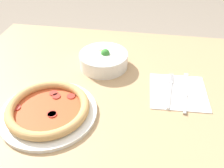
# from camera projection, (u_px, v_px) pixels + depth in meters

# --- Properties ---
(dining_table) EXTENTS (1.09, 0.86, 0.75)m
(dining_table) POSITION_uv_depth(u_px,v_px,m) (107.00, 114.00, 0.90)
(dining_table) COLOR tan
(dining_table) RESTS_ON ground_plane
(pizza) EXTENTS (0.28, 0.28, 0.04)m
(pizza) POSITION_uv_depth(u_px,v_px,m) (48.00, 110.00, 0.72)
(pizza) COLOR white
(pizza) RESTS_ON dining_table
(bowl) EXTENTS (0.18, 0.18, 0.07)m
(bowl) POSITION_uv_depth(u_px,v_px,m) (103.00, 59.00, 0.91)
(bowl) COLOR white
(bowl) RESTS_ON dining_table
(napkin) EXTENTS (0.19, 0.19, 0.00)m
(napkin) POSITION_uv_depth(u_px,v_px,m) (178.00, 92.00, 0.81)
(napkin) COLOR white
(napkin) RESTS_ON dining_table
(fork) EXTENTS (0.03, 0.18, 0.00)m
(fork) POSITION_uv_depth(u_px,v_px,m) (170.00, 90.00, 0.81)
(fork) COLOR silver
(fork) RESTS_ON napkin
(knife) EXTENTS (0.03, 0.21, 0.01)m
(knife) POSITION_uv_depth(u_px,v_px,m) (185.00, 93.00, 0.80)
(knife) COLOR silver
(knife) RESTS_ON napkin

